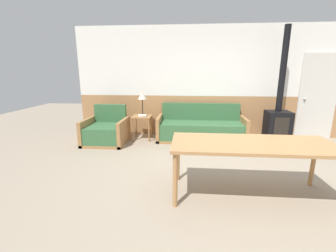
% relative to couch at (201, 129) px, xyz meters
% --- Properties ---
extents(ground_plane, '(16.00, 16.00, 0.00)m').
position_rel_couch_xyz_m(ground_plane, '(0.47, -2.17, -0.26)').
color(ground_plane, gray).
extents(wall_back, '(7.20, 0.06, 2.70)m').
position_rel_couch_xyz_m(wall_back, '(0.47, 0.46, 1.09)').
color(wall_back, '#AD7A4C').
rests_on(wall_back, ground_plane).
extents(couch, '(2.08, 0.78, 0.85)m').
position_rel_couch_xyz_m(couch, '(0.00, 0.00, 0.00)').
color(couch, '#9E7042').
rests_on(couch, ground_plane).
extents(armchair, '(0.93, 0.87, 0.85)m').
position_rel_couch_xyz_m(armchair, '(-2.19, -0.42, -0.01)').
color(armchair, '#9E7042').
rests_on(armchair, ground_plane).
extents(side_table, '(0.46, 0.46, 0.58)m').
position_rel_couch_xyz_m(side_table, '(-1.42, -0.04, 0.19)').
color(side_table, '#9E7042').
rests_on(side_table, ground_plane).
extents(table_lamp, '(0.21, 0.21, 0.57)m').
position_rel_couch_xyz_m(table_lamp, '(-1.41, 0.04, 0.77)').
color(table_lamp, black).
rests_on(table_lamp, side_table).
extents(book_stack, '(0.19, 0.16, 0.04)m').
position_rel_couch_xyz_m(book_stack, '(-1.39, -0.11, 0.33)').
color(book_stack, white).
rests_on(book_stack, side_table).
extents(dining_table, '(2.06, 0.82, 0.74)m').
position_rel_couch_xyz_m(dining_table, '(0.51, -2.47, 0.40)').
color(dining_table, '#B27F4C').
rests_on(dining_table, ground_plane).
extents(wood_stove, '(0.51, 0.45, 2.57)m').
position_rel_couch_xyz_m(wood_stove, '(1.72, -0.11, 0.38)').
color(wood_stove, black).
rests_on(wood_stove, ground_plane).
extents(entry_door, '(0.87, 0.09, 2.04)m').
position_rel_couch_xyz_m(entry_door, '(2.77, 0.41, 0.75)').
color(entry_door, silver).
rests_on(entry_door, ground_plane).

